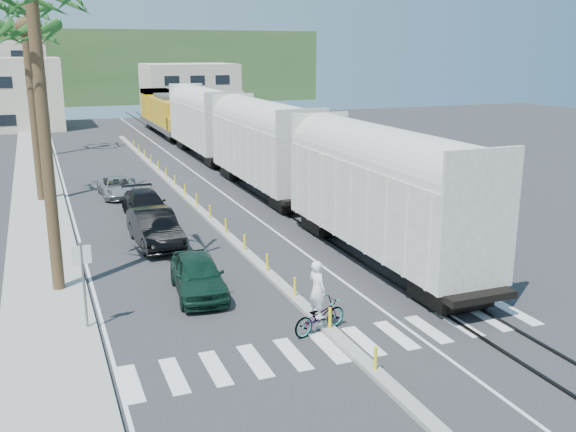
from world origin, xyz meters
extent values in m
plane|color=#28282B|center=(0.00, 0.00, 0.00)|extent=(140.00, 140.00, 0.00)
cube|color=gray|center=(-8.50, 25.00, 0.07)|extent=(3.00, 90.00, 0.15)
cube|color=black|center=(4.28, 28.00, 0.03)|extent=(0.12, 100.00, 0.06)
cube|color=black|center=(5.72, 28.00, 0.03)|extent=(0.12, 100.00, 0.06)
cube|color=gray|center=(0.00, 20.00, 0.07)|extent=(0.45, 60.00, 0.15)
cylinder|color=yellow|center=(0.00, -4.00, 0.50)|extent=(0.10, 0.10, 0.70)
cylinder|color=yellow|center=(0.00, -1.00, 0.50)|extent=(0.10, 0.10, 0.70)
cylinder|color=yellow|center=(0.00, 2.00, 0.50)|extent=(0.10, 0.10, 0.70)
cylinder|color=yellow|center=(0.00, 5.00, 0.50)|extent=(0.10, 0.10, 0.70)
cylinder|color=yellow|center=(0.00, 8.00, 0.50)|extent=(0.10, 0.10, 0.70)
cylinder|color=yellow|center=(0.00, 11.00, 0.50)|extent=(0.10, 0.10, 0.70)
cylinder|color=yellow|center=(0.00, 14.00, 0.50)|extent=(0.10, 0.10, 0.70)
cylinder|color=yellow|center=(0.00, 17.00, 0.50)|extent=(0.10, 0.10, 0.70)
cylinder|color=yellow|center=(0.00, 20.00, 0.50)|extent=(0.10, 0.10, 0.70)
cylinder|color=yellow|center=(0.00, 23.00, 0.50)|extent=(0.10, 0.10, 0.70)
cylinder|color=yellow|center=(0.00, 26.00, 0.50)|extent=(0.10, 0.10, 0.70)
cylinder|color=yellow|center=(0.00, 29.00, 0.50)|extent=(0.10, 0.10, 0.70)
cylinder|color=yellow|center=(0.00, 32.00, 0.50)|extent=(0.10, 0.10, 0.70)
cylinder|color=yellow|center=(0.00, 35.00, 0.50)|extent=(0.10, 0.10, 0.70)
cylinder|color=yellow|center=(0.00, 38.00, 0.50)|extent=(0.10, 0.10, 0.70)
cylinder|color=yellow|center=(0.00, 41.00, 0.50)|extent=(0.10, 0.10, 0.70)
cube|color=silver|center=(0.00, -2.00, 0.01)|extent=(14.00, 2.20, 0.01)
cube|color=silver|center=(-6.80, 25.00, 0.00)|extent=(0.12, 90.00, 0.01)
cube|color=silver|center=(2.50, 25.00, 0.00)|extent=(0.12, 90.00, 0.01)
cube|color=#ACA99E|center=(5.00, 4.58, 2.70)|extent=(3.00, 12.88, 3.40)
cylinder|color=#ACA99E|center=(5.00, 4.58, 4.40)|extent=(2.90, 12.58, 2.90)
cube|color=black|center=(5.00, 4.58, 0.50)|extent=(2.60, 12.88, 1.00)
cube|color=#ACA99E|center=(5.00, 19.58, 2.70)|extent=(3.00, 12.88, 3.40)
cylinder|color=#ACA99E|center=(5.00, 19.58, 4.40)|extent=(2.90, 12.58, 2.90)
cube|color=black|center=(5.00, 19.58, 0.50)|extent=(2.60, 12.88, 1.00)
cube|color=#ACA99E|center=(5.00, 34.58, 2.70)|extent=(3.00, 12.88, 3.40)
cylinder|color=#ACA99E|center=(5.00, 34.58, 4.40)|extent=(2.90, 12.58, 2.90)
cube|color=black|center=(5.00, 34.58, 0.50)|extent=(2.60, 12.88, 1.00)
cube|color=#4C4C4F|center=(5.00, 50.58, 1.05)|extent=(3.00, 17.00, 0.50)
cube|color=gold|center=(5.00, 49.58, 2.60)|extent=(2.70, 12.24, 2.60)
cube|color=gold|center=(5.00, 56.36, 2.90)|extent=(3.00, 3.74, 3.20)
cube|color=black|center=(5.00, 50.58, 0.45)|extent=(2.60, 13.60, 0.90)
cylinder|color=brown|center=(-8.00, 6.00, 5.50)|extent=(0.44, 0.44, 11.00)
cylinder|color=brown|center=(-8.30, 22.00, 5.00)|extent=(0.44, 0.44, 10.00)
sphere|color=#184D18|center=(-8.30, 22.00, 10.15)|extent=(3.20, 3.20, 3.20)
cylinder|color=brown|center=(-8.00, 40.00, 6.00)|extent=(0.44, 0.44, 12.00)
sphere|color=#184D18|center=(-8.00, 40.00, 12.15)|extent=(3.20, 3.20, 3.20)
cylinder|color=slate|center=(-7.30, 2.00, 1.50)|extent=(0.08, 0.08, 3.00)
cube|color=silver|center=(-7.30, 2.00, 2.60)|extent=(0.60, 0.04, 0.60)
cube|color=beige|center=(-11.00, 62.00, 4.00)|extent=(12.00, 10.00, 8.00)
cube|color=beige|center=(12.00, 70.00, 3.50)|extent=(12.00, 10.00, 7.00)
cube|color=#385628|center=(0.00, 100.00, 6.00)|extent=(80.00, 20.00, 12.00)
imported|color=#0F2F21|center=(-3.14, 3.86, 0.75)|extent=(2.53, 4.73, 1.51)
imported|color=black|center=(-3.51, 10.67, 0.83)|extent=(2.20, 5.21, 1.67)
imported|color=black|center=(-3.07, 15.95, 0.72)|extent=(2.37, 5.10, 1.44)
imported|color=#999C9E|center=(-3.85, 21.76, 0.60)|extent=(2.33, 4.49, 1.21)
imported|color=#9EA0A5|center=(-0.31, -0.86, 0.54)|extent=(1.89, 2.47, 1.09)
imported|color=white|center=(-0.41, -0.86, 1.50)|extent=(0.94, 0.84, 1.89)
camera|label=1|loc=(-8.31, -18.34, 8.90)|focal=40.00mm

